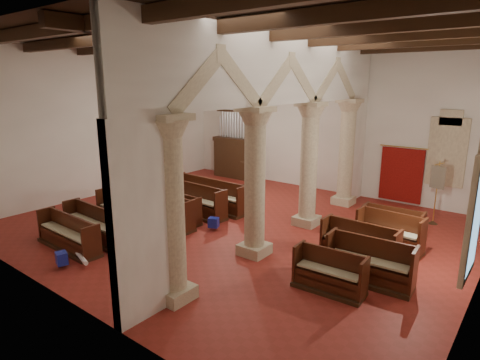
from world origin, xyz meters
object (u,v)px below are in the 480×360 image
at_px(processional_banner, 435,202).
at_px(pipe_organ, 234,150).
at_px(nave_pew_0, 68,238).
at_px(lectern, 248,176).
at_px(aisle_pew_0, 329,278).

bearing_deg(processional_banner, pipe_organ, -172.27).
distance_m(pipe_organ, processional_banner, 9.75).
height_order(pipe_organ, processional_banner, pipe_organ).
relative_size(processional_banner, nave_pew_0, 0.84).
xyz_separation_m(lectern, nave_pew_0, (0.10, -8.76, -0.18)).
xyz_separation_m(pipe_organ, processional_banner, (9.64, -1.29, -0.60)).
xyz_separation_m(nave_pew_0, aisle_pew_0, (6.97, 2.38, 0.01)).
distance_m(processional_banner, nave_pew_0, 11.66).
relative_size(pipe_organ, lectern, 3.61).
distance_m(pipe_organ, aisle_pew_0, 11.69).
height_order(pipe_organ, lectern, pipe_organ).
distance_m(lectern, aisle_pew_0, 9.53).
height_order(processional_banner, aisle_pew_0, processional_banner).
xyz_separation_m(pipe_organ, nave_pew_0, (1.86, -9.96, -1.05)).
relative_size(lectern, nave_pew_0, 0.48).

